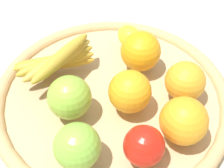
{
  "coord_description": "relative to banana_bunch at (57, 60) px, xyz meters",
  "views": [
    {
      "loc": [
        -0.02,
        -0.44,
        0.52
      ],
      "look_at": [
        0.0,
        0.0,
        0.05
      ],
      "focal_mm": 53.51,
      "sensor_mm": 36.0,
      "label": 1
    }
  ],
  "objects": [
    {
      "name": "orange_3",
      "position": [
        0.14,
        -0.09,
        0.0
      ],
      "size": [
        0.09,
        0.09,
        0.08
      ],
      "primitive_type": "sphere",
      "rotation": [
        0.0,
        0.0,
        2.94
      ],
      "color": "orange",
      "rests_on": "basket"
    },
    {
      "name": "basket",
      "position": [
        0.11,
        -0.05,
        -0.05
      ],
      "size": [
        0.47,
        0.47,
        0.03
      ],
      "color": "tan",
      "rests_on": "ground_plane"
    },
    {
      "name": "orange_0",
      "position": [
        0.24,
        -0.07,
        0.0
      ],
      "size": [
        0.1,
        0.1,
        0.08
      ],
      "primitive_type": "sphere",
      "rotation": [
        0.0,
        0.0,
        4.38
      ],
      "color": "orange",
      "rests_on": "basket"
    },
    {
      "name": "apple_0",
      "position": [
        0.03,
        -0.1,
        0.0
      ],
      "size": [
        0.11,
        0.11,
        0.08
      ],
      "primitive_type": "sphere",
      "rotation": [
        0.0,
        0.0,
        2.04
      ],
      "color": "#88B339",
      "rests_on": "basket"
    },
    {
      "name": "ground_plane",
      "position": [
        0.11,
        -0.05,
        -0.07
      ],
      "size": [
        2.4,
        2.4,
        0.0
      ],
      "primitive_type": "plane",
      "color": "#BAAC97",
      "rests_on": "ground"
    },
    {
      "name": "banana_bunch",
      "position": [
        0.0,
        0.0,
        0.0
      ],
      "size": [
        0.17,
        0.15,
        0.07
      ],
      "color": "#BC8E29",
      "rests_on": "basket"
    },
    {
      "name": "apple_2",
      "position": [
        0.05,
        -0.2,
        0.0
      ],
      "size": [
        0.11,
        0.11,
        0.08
      ],
      "primitive_type": "sphere",
      "rotation": [
        0.0,
        0.0,
        4.14
      ],
      "color": "#7FB73C",
      "rests_on": "basket"
    },
    {
      "name": "lemon_0",
      "position": [
        0.15,
        0.09,
        -0.01
      ],
      "size": [
        0.07,
        0.08,
        0.05
      ],
      "primitive_type": "ellipsoid",
      "rotation": [
        0.0,
        0.0,
        2.05
      ],
      "color": "yellow",
      "rests_on": "basket"
    },
    {
      "name": "orange_2",
      "position": [
        0.17,
        0.02,
        0.0
      ],
      "size": [
        0.11,
        0.11,
        0.08
      ],
      "primitive_type": "sphere",
      "rotation": [
        0.0,
        0.0,
        5.3
      ],
      "color": "orange",
      "rests_on": "basket"
    },
    {
      "name": "orange_1",
      "position": [
        0.22,
        -0.16,
        0.0
      ],
      "size": [
        0.09,
        0.09,
        0.08
      ],
      "primitive_type": "sphere",
      "rotation": [
        0.0,
        0.0,
        2.98
      ],
      "color": "orange",
      "rests_on": "basket"
    },
    {
      "name": "apple_1",
      "position": [
        0.15,
        -0.2,
        -0.0
      ],
      "size": [
        0.09,
        0.09,
        0.07
      ],
      "primitive_type": "sphere",
      "rotation": [
        0.0,
        0.0,
        0.51
      ],
      "color": "red",
      "rests_on": "basket"
    }
  ]
}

